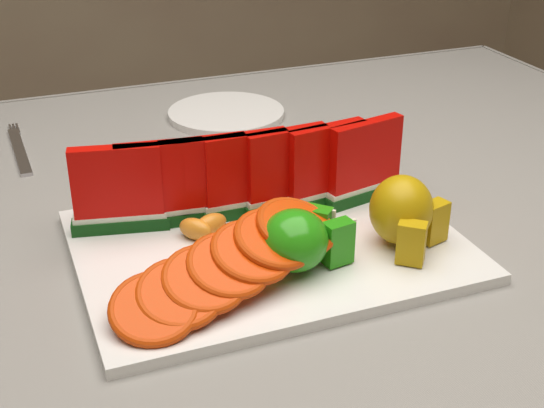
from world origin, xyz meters
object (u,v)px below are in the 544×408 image
at_px(apple_cluster, 300,239).
at_px(fork, 19,149).
at_px(platter, 268,246).
at_px(pear_cluster, 404,212).
at_px(side_plate, 226,113).

relative_size(apple_cluster, fork, 0.55).
bearing_deg(platter, pear_cluster, -24.18).
height_order(platter, pear_cluster, pear_cluster).
bearing_deg(side_plate, apple_cluster, -99.19).
xyz_separation_m(platter, side_plate, (0.09, 0.41, -0.00)).
xyz_separation_m(apple_cluster, pear_cluster, (0.12, 0.00, 0.01)).
bearing_deg(pear_cluster, fork, 128.89).
distance_m(platter, side_plate, 0.42).
height_order(pear_cluster, fork, pear_cluster).
distance_m(apple_cluster, side_plate, 0.48).
bearing_deg(platter, fork, 120.64).
distance_m(apple_cluster, pear_cluster, 0.12).
bearing_deg(side_plate, pear_cluster, -84.77).
bearing_deg(platter, apple_cluster, -80.69).
bearing_deg(fork, pear_cluster, -51.11).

